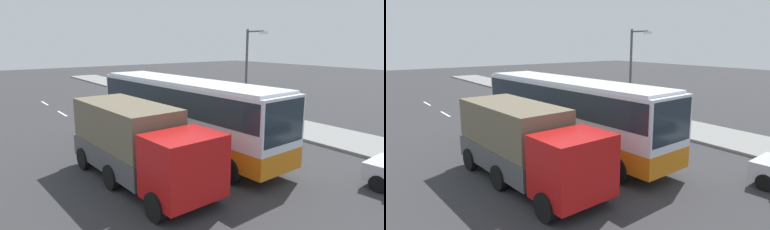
{
  "view_description": "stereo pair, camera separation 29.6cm",
  "coord_description": "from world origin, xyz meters",
  "views": [
    {
      "loc": [
        15.0,
        -9.56,
        5.49
      ],
      "look_at": [
        1.12,
        0.39,
        1.82
      ],
      "focal_mm": 32.17,
      "sensor_mm": 36.0,
      "label": 1
    },
    {
      "loc": [
        14.83,
        -9.8,
        5.49
      ],
      "look_at": [
        1.12,
        0.39,
        1.82
      ],
      "focal_mm": 32.17,
      "sensor_mm": 36.0,
      "label": 2
    }
  ],
  "objects": [
    {
      "name": "sidewalk_curb",
      "position": [
        0.0,
        8.31,
        0.07
      ],
      "size": [
        80.0,
        4.0,
        0.15
      ],
      "primitive_type": "cube",
      "color": "gray",
      "rests_on": "ground_plane"
    },
    {
      "name": "ground_plane",
      "position": [
        0.0,
        0.0,
        0.0
      ],
      "size": [
        120.0,
        120.0,
        0.0
      ],
      "primitive_type": "plane",
      "color": "#333335"
    },
    {
      "name": "street_lamp",
      "position": [
        -1.64,
        7.05,
        3.71
      ],
      "size": [
        1.73,
        0.24,
        6.12
      ],
      "color": "#47474C",
      "rests_on": "sidewalk_curb"
    },
    {
      "name": "cargo_truck",
      "position": [
        3.31,
        -3.8,
        1.65
      ],
      "size": [
        7.67,
        2.94,
        3.05
      ],
      "rotation": [
        0.0,
        0.0,
        0.05
      ],
      "color": "red",
      "rests_on": "ground_plane"
    },
    {
      "name": "pedestrian_near_curb",
      "position": [
        -5.38,
        7.55,
        1.17
      ],
      "size": [
        0.32,
        0.32,
        1.75
      ],
      "rotation": [
        0.0,
        0.0,
        0.84
      ],
      "color": "black",
      "rests_on": "sidewalk_curb"
    },
    {
      "name": "lane_centreline",
      "position": [
        -2.7,
        -2.55,
        0.0
      ],
      "size": [
        34.61,
        0.16,
        0.01
      ],
      "color": "white",
      "rests_on": "ground_plane"
    },
    {
      "name": "coach_bus",
      "position": [
        0.99,
        -0.02,
        2.25
      ],
      "size": [
        12.26,
        3.31,
        3.64
      ],
      "rotation": [
        0.0,
        0.0,
        0.06
      ],
      "color": "orange",
      "rests_on": "ground_plane"
    }
  ]
}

